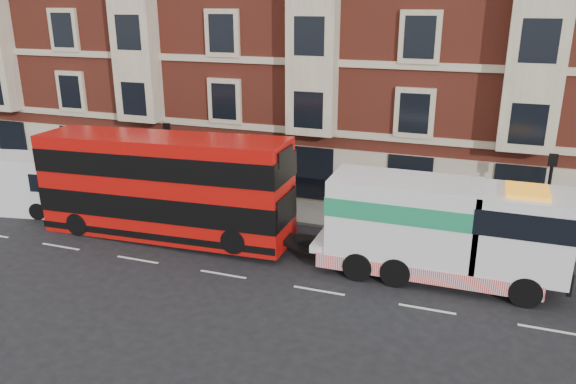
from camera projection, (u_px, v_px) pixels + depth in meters
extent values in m
plane|color=black|center=(223.00, 274.00, 22.44)|extent=(120.00, 120.00, 0.00)
cube|color=slate|center=(286.00, 210.00, 29.10)|extent=(90.00, 3.00, 0.15)
cube|color=maroon|center=(338.00, 26.00, 32.75)|extent=(45.00, 12.00, 18.00)
cylinder|color=black|center=(170.00, 168.00, 29.18)|extent=(0.14, 0.14, 4.00)
cube|color=black|center=(167.00, 128.00, 28.50)|extent=(0.35, 0.15, 0.50)
cylinder|color=black|center=(545.00, 208.00, 23.47)|extent=(0.14, 0.14, 4.00)
cube|color=black|center=(553.00, 160.00, 22.79)|extent=(0.35, 0.15, 0.50)
cube|color=red|center=(163.00, 186.00, 25.25)|extent=(11.73, 2.62, 4.61)
cube|color=black|center=(164.00, 201.00, 25.47)|extent=(11.77, 2.68, 1.10)
cube|color=black|center=(161.00, 161.00, 24.86)|extent=(11.77, 2.68, 1.05)
cylinder|color=black|center=(78.00, 224.00, 26.07)|extent=(1.09, 0.34, 1.09)
cylinder|color=black|center=(110.00, 207.00, 28.18)|extent=(1.09, 0.34, 1.09)
cylinder|color=black|center=(234.00, 241.00, 23.45)|extent=(1.09, 0.34, 1.09)
cylinder|color=black|center=(256.00, 221.00, 25.56)|extent=(1.09, 0.34, 1.09)
cube|color=silver|center=(433.00, 254.00, 21.92)|extent=(9.42, 2.41, 0.31)
cube|color=silver|center=(521.00, 232.00, 20.51)|extent=(3.35, 2.62, 3.04)
cube|color=silver|center=(403.00, 216.00, 21.86)|extent=(5.65, 2.62, 3.04)
cube|color=#1D8254|center=(404.00, 204.00, 21.69)|extent=(5.71, 2.66, 0.73)
cube|color=red|center=(427.00, 262.00, 22.10)|extent=(8.38, 2.68, 0.58)
cylinder|color=black|center=(525.00, 292.00, 19.93)|extent=(1.15, 0.37, 1.15)
cylinder|color=black|center=(523.00, 264.00, 22.04)|extent=(1.15, 0.37, 1.15)
cylinder|color=black|center=(396.00, 272.00, 21.39)|extent=(1.15, 0.42, 1.15)
cylinder|color=black|center=(405.00, 247.00, 23.51)|extent=(1.15, 0.42, 1.15)
cylinder|color=black|center=(358.00, 266.00, 21.86)|extent=(1.15, 0.42, 1.15)
cylinder|color=black|center=(370.00, 243.00, 23.97)|extent=(1.15, 0.42, 1.15)
cube|color=silver|center=(15.00, 183.00, 28.92)|extent=(5.98, 3.26, 2.94)
cylinder|color=black|center=(0.00, 194.00, 30.53)|extent=(0.90, 0.44, 0.86)
cylinder|color=black|center=(38.00, 211.00, 27.98)|extent=(0.90, 0.44, 0.86)
cylinder|color=black|center=(61.00, 197.00, 29.99)|extent=(0.90, 0.44, 0.86)
imported|color=black|center=(47.00, 174.00, 32.08)|extent=(0.65, 0.47, 1.64)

